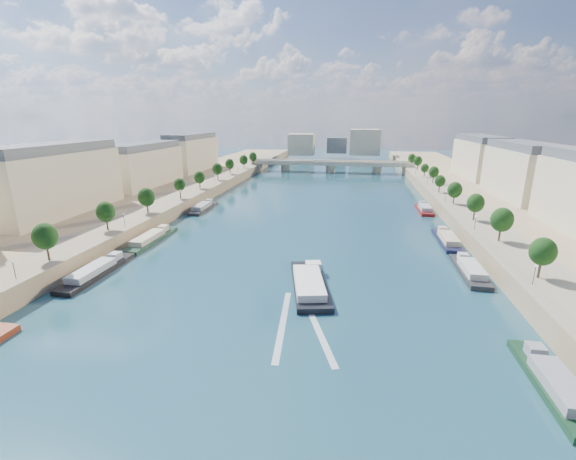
% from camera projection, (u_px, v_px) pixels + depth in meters
% --- Properties ---
extents(ground, '(700.00, 700.00, 0.00)m').
position_uv_depth(ground, '(307.00, 225.00, 139.37)').
color(ground, '#0C2938').
rests_on(ground, ground).
extents(quay_left, '(44.00, 520.00, 5.00)m').
position_uv_depth(quay_left, '(124.00, 210.00, 150.13)').
color(quay_left, '#9E8460').
rests_on(quay_left, ground).
extents(quay_right, '(44.00, 520.00, 5.00)m').
position_uv_depth(quay_right, '(523.00, 227.00, 127.19)').
color(quay_right, '#9E8460').
rests_on(quay_right, ground).
extents(pave_left, '(14.00, 520.00, 0.10)m').
position_uv_depth(pave_left, '(159.00, 205.00, 147.01)').
color(pave_left, gray).
rests_on(pave_left, quay_left).
extents(pave_right, '(14.00, 520.00, 0.10)m').
position_uv_depth(pave_right, '(476.00, 218.00, 128.86)').
color(pave_right, gray).
rests_on(pave_right, quay_right).
extents(trees_left, '(4.80, 268.80, 8.26)m').
position_uv_depth(trees_left, '(165.00, 190.00, 147.05)').
color(trees_left, '#382B1E').
rests_on(trees_left, ground).
extents(trees_right, '(4.80, 268.80, 8.26)m').
position_uv_depth(trees_right, '(463.00, 196.00, 137.10)').
color(trees_right, '#382B1E').
rests_on(trees_right, ground).
extents(lamps_left, '(0.36, 200.36, 4.28)m').
position_uv_depth(lamps_left, '(156.00, 204.00, 136.07)').
color(lamps_left, black).
rests_on(lamps_left, ground).
extents(lamps_right, '(0.36, 200.36, 4.28)m').
position_uv_depth(lamps_right, '(459.00, 206.00, 133.53)').
color(lamps_right, black).
rests_on(lamps_right, ground).
extents(buildings_left, '(16.00, 226.00, 23.20)m').
position_uv_depth(buildings_left, '(107.00, 170.00, 159.59)').
color(buildings_left, beige).
rests_on(buildings_left, ground).
extents(buildings_right, '(16.00, 226.00, 23.20)m').
position_uv_depth(buildings_right, '(556.00, 180.00, 132.52)').
color(buildings_right, beige).
rests_on(buildings_right, ground).
extents(skyline, '(79.00, 42.00, 22.00)m').
position_uv_depth(skyline, '(340.00, 143.00, 342.31)').
color(skyline, beige).
rests_on(skyline, ground).
extents(bridge, '(112.00, 12.00, 8.15)m').
position_uv_depth(bridge, '(330.00, 165.00, 269.08)').
color(bridge, '#C1B79E').
rests_on(bridge, ground).
extents(tour_barge, '(12.61, 27.02, 3.66)m').
position_uv_depth(tour_barge, '(310.00, 284.00, 87.86)').
color(tour_barge, black).
rests_on(tour_barge, ground).
extents(wake, '(12.84, 26.01, 0.04)m').
position_uv_depth(wake, '(299.00, 324.00, 72.38)').
color(wake, silver).
rests_on(wake, ground).
extents(moored_barges_left, '(5.00, 160.17, 3.60)m').
position_uv_depth(moored_barges_left, '(93.00, 274.00, 93.58)').
color(moored_barges_left, '#1A1A3A').
rests_on(moored_barges_left, ground).
extents(moored_barges_right, '(5.00, 161.86, 3.60)m').
position_uv_depth(moored_barges_right, '(480.00, 284.00, 87.78)').
color(moored_barges_right, black).
rests_on(moored_barges_right, ground).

